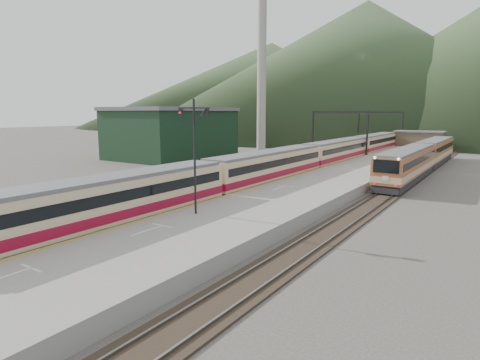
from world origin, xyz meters
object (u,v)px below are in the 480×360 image
Objects in this scene: signal_mast at (194,145)px; worker at (13,229)px; main_train at (309,158)px; second_train at (423,157)px.

signal_mast is 11.88m from worker.
signal_mast is 4.08× the size of worker.
main_train is at bearing 97.72° from signal_mast.
second_train is 5.07× the size of signal_mast.
main_train reaches higher than second_train.
signal_mast reaches higher than second_train.
worker is at bearing -127.71° from signal_mast.
second_train is at bearing 77.83° from signal_mast.
signal_mast is at bearing -102.17° from second_train.
main_train is 26.81m from signal_mast.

